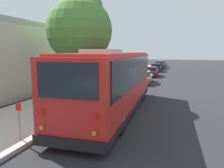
{
  "coord_description": "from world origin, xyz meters",
  "views": [
    {
      "loc": [
        -10.33,
        -3.11,
        3.32
      ],
      "look_at": [
        2.47,
        0.95,
        1.3
      ],
      "focal_mm": 35.0,
      "sensor_mm": 36.0,
      "label": 1
    }
  ],
  "objects_px": {
    "parked_sedan_tan": "(142,78)",
    "fire_hydrant": "(117,82)",
    "parked_sedan_maroon": "(151,72)",
    "street_tree": "(80,26)",
    "parked_sedan_navy": "(156,68)",
    "sign_post_near": "(19,121)",
    "parked_sedan_black": "(159,66)",
    "shuttle_bus": "(113,79)",
    "parked_sedan_gray": "(161,64)",
    "sign_post_far": "(42,111)"
  },
  "relations": [
    {
      "from": "shuttle_bus",
      "to": "parked_sedan_navy",
      "type": "height_order",
      "value": "shuttle_bus"
    },
    {
      "from": "parked_sedan_tan",
      "to": "parked_sedan_maroon",
      "type": "bearing_deg",
      "value": -1.44
    },
    {
      "from": "parked_sedan_maroon",
      "to": "street_tree",
      "type": "height_order",
      "value": "street_tree"
    },
    {
      "from": "street_tree",
      "to": "fire_hydrant",
      "type": "xyz_separation_m",
      "value": [
        4.71,
        -1.25,
        -4.46
      ]
    },
    {
      "from": "shuttle_bus",
      "to": "parked_sedan_tan",
      "type": "height_order",
      "value": "shuttle_bus"
    },
    {
      "from": "street_tree",
      "to": "fire_hydrant",
      "type": "distance_m",
      "value": 6.61
    },
    {
      "from": "street_tree",
      "to": "sign_post_near",
      "type": "height_order",
      "value": "street_tree"
    },
    {
      "from": "parked_sedan_maroon",
      "to": "street_tree",
      "type": "xyz_separation_m",
      "value": [
        -15.24,
        2.94,
        4.43
      ]
    },
    {
      "from": "street_tree",
      "to": "shuttle_bus",
      "type": "bearing_deg",
      "value": -131.02
    },
    {
      "from": "parked_sedan_tan",
      "to": "parked_sedan_navy",
      "type": "xyz_separation_m",
      "value": [
        13.93,
        0.14,
        0.01
      ]
    },
    {
      "from": "parked_sedan_gray",
      "to": "fire_hydrant",
      "type": "xyz_separation_m",
      "value": [
        -29.21,
        1.38,
        -0.05
      ]
    },
    {
      "from": "parked_sedan_maroon",
      "to": "parked_sedan_navy",
      "type": "distance_m",
      "value": 7.24
    },
    {
      "from": "parked_sedan_maroon",
      "to": "parked_sedan_gray",
      "type": "bearing_deg",
      "value": 0.11
    },
    {
      "from": "parked_sedan_black",
      "to": "sign_post_far",
      "type": "relative_size",
      "value": 3.09
    },
    {
      "from": "sign_post_near",
      "to": "shuttle_bus",
      "type": "bearing_deg",
      "value": -21.98
    },
    {
      "from": "parked_sedan_black",
      "to": "street_tree",
      "type": "distance_m",
      "value": 28.27
    },
    {
      "from": "parked_sedan_tan",
      "to": "fire_hydrant",
      "type": "relative_size",
      "value": 5.5
    },
    {
      "from": "parked_sedan_tan",
      "to": "parked_sedan_maroon",
      "type": "relative_size",
      "value": 0.99
    },
    {
      "from": "street_tree",
      "to": "parked_sedan_tan",
      "type": "bearing_deg",
      "value": -18.95
    },
    {
      "from": "parked_sedan_navy",
      "to": "sign_post_near",
      "type": "height_order",
      "value": "sign_post_near"
    },
    {
      "from": "parked_sedan_gray",
      "to": "street_tree",
      "type": "xyz_separation_m",
      "value": [
        -33.92,
        2.63,
        4.42
      ]
    },
    {
      "from": "parked_sedan_gray",
      "to": "sign_post_near",
      "type": "bearing_deg",
      "value": -177.37
    },
    {
      "from": "parked_sedan_tan",
      "to": "fire_hydrant",
      "type": "xyz_separation_m",
      "value": [
        -3.83,
        1.68,
        -0.04
      ]
    },
    {
      "from": "street_tree",
      "to": "sign_post_far",
      "type": "relative_size",
      "value": 5.48
    },
    {
      "from": "fire_hydrant",
      "to": "parked_sedan_black",
      "type": "bearing_deg",
      "value": -3.87
    },
    {
      "from": "sign_post_near",
      "to": "fire_hydrant",
      "type": "relative_size",
      "value": 1.67
    },
    {
      "from": "street_tree",
      "to": "sign_post_far",
      "type": "bearing_deg",
      "value": -168.79
    },
    {
      "from": "shuttle_bus",
      "to": "parked_sedan_tan",
      "type": "distance_m",
      "value": 11.48
    },
    {
      "from": "sign_post_near",
      "to": "street_tree",
      "type": "bearing_deg",
      "value": 9.34
    },
    {
      "from": "parked_sedan_gray",
      "to": "sign_post_near",
      "type": "height_order",
      "value": "sign_post_near"
    },
    {
      "from": "parked_sedan_tan",
      "to": "parked_sedan_gray",
      "type": "bearing_deg",
      "value": -0.71
    },
    {
      "from": "parked_sedan_black",
      "to": "sign_post_near",
      "type": "relative_size",
      "value": 3.11
    },
    {
      "from": "parked_sedan_navy",
      "to": "sign_post_near",
      "type": "distance_m",
      "value": 30.34
    },
    {
      "from": "shuttle_bus",
      "to": "street_tree",
      "type": "bearing_deg",
      "value": 46.95
    },
    {
      "from": "shuttle_bus",
      "to": "sign_post_near",
      "type": "height_order",
      "value": "shuttle_bus"
    },
    {
      "from": "shuttle_bus",
      "to": "parked_sedan_tan",
      "type": "xyz_separation_m",
      "value": [
        11.41,
        0.36,
        -1.23
      ]
    },
    {
      "from": "shuttle_bus",
      "to": "street_tree",
      "type": "height_order",
      "value": "street_tree"
    },
    {
      "from": "street_tree",
      "to": "sign_post_far",
      "type": "xyz_separation_m",
      "value": [
        -6.49,
        -1.29,
        -4.16
      ]
    },
    {
      "from": "parked_sedan_black",
      "to": "street_tree",
      "type": "height_order",
      "value": "street_tree"
    },
    {
      "from": "parked_sedan_navy",
      "to": "sign_post_near",
      "type": "xyz_separation_m",
      "value": [
        -30.3,
        1.51,
        0.25
      ]
    },
    {
      "from": "parked_sedan_gray",
      "to": "sign_post_far",
      "type": "bearing_deg",
      "value": -177.43
    },
    {
      "from": "shuttle_bus",
      "to": "sign_post_near",
      "type": "relative_size",
      "value": 8.14
    },
    {
      "from": "sign_post_near",
      "to": "sign_post_far",
      "type": "relative_size",
      "value": 0.99
    },
    {
      "from": "parked_sedan_black",
      "to": "street_tree",
      "type": "bearing_deg",
      "value": 177.34
    },
    {
      "from": "parked_sedan_navy",
      "to": "sign_post_far",
      "type": "distance_m",
      "value": 29.01
    },
    {
      "from": "sign_post_far",
      "to": "parked_sedan_maroon",
      "type": "bearing_deg",
      "value": -4.35
    },
    {
      "from": "parked_sedan_navy",
      "to": "parked_sedan_black",
      "type": "distance_m",
      "value": 5.31
    },
    {
      "from": "fire_hydrant",
      "to": "parked_sedan_maroon",
      "type": "bearing_deg",
      "value": -9.1
    },
    {
      "from": "parked_sedan_maroon",
      "to": "shuttle_bus",
      "type": "bearing_deg",
      "value": -179.73
    },
    {
      "from": "parked_sedan_gray",
      "to": "parked_sedan_black",
      "type": "bearing_deg",
      "value": -173.82
    }
  ]
}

